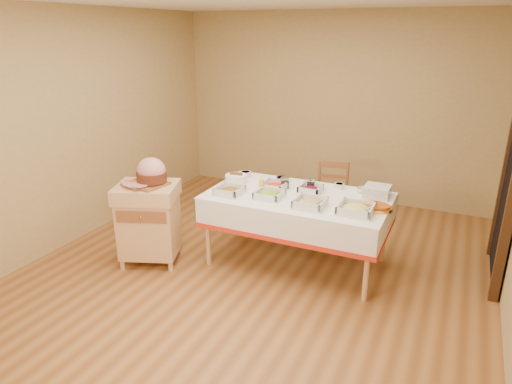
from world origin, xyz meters
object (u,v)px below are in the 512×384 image
Objects in this scene: dining_table at (297,210)px; ham_on_board at (151,173)px; dining_chair at (331,198)px; bread_basket at (236,178)px; mustard_bottle at (262,185)px; butcher_cart at (149,219)px; preserve_jar_left at (285,183)px; preserve_jar_right at (311,184)px; plate_stack at (377,191)px; brass_platter at (373,207)px.

ham_on_board is (-1.36, -0.59, 0.38)m from dining_table.
bread_basket is (-0.86, -0.79, 0.36)m from dining_chair.
mustard_bottle is at bearing -22.39° from bread_basket.
butcher_cart is 7.22× the size of preserve_jar_left.
preserve_jar_left reaches higher than bread_basket.
butcher_cart is at bearing -134.84° from dining_chair.
bread_basket is at bearing -175.58° from preserve_jar_left.
dining_table is at bearing -102.45° from preserve_jar_right.
dining_chair is 2.03× the size of ham_on_board.
preserve_jar_left is (-0.20, 0.15, 0.22)m from dining_table.
dining_table is 2.12× the size of butcher_cart.
dining_chair is (1.51, 1.52, -0.04)m from butcher_cart.
dining_chair is at bearing 45.16° from butcher_cart.
preserve_jar_left is at bearing -169.96° from plate_stack.
ham_on_board is 3.58× the size of preserve_jar_left.
preserve_jar_left is 1.06× the size of preserve_jar_right.
dining_chair is 7.68× the size of preserve_jar_right.
mustard_bottle is (0.98, 0.54, -0.15)m from ham_on_board.
ham_on_board is at bearing -134.65° from dining_chair.
butcher_cart is 2.35m from plate_stack.
preserve_jar_left reaches higher than brass_platter.
butcher_cart is (-1.41, -0.62, -0.11)m from dining_table.
ham_on_board is (-1.47, -1.49, 0.53)m from dining_chair.
preserve_jar_right is (0.25, 0.10, -0.00)m from preserve_jar_left.
bread_basket is (0.61, 0.69, -0.17)m from ham_on_board.
preserve_jar_right reaches higher than brass_platter.
ham_on_board is at bearing -156.72° from dining_table.
dining_table is 7.29× the size of plate_stack.
plate_stack reaches higher than dining_table.
preserve_jar_right is at bearing 33.96° from mustard_bottle.
mustard_bottle is (-0.49, -0.95, 0.39)m from dining_chair.
preserve_jar_right is 0.53m from mustard_bottle.
brass_platter is (0.76, -0.05, 0.18)m from dining_table.
preserve_jar_left is 0.74× the size of mustard_bottle.
preserve_jar_right is at bearing 9.72° from bread_basket.
dining_chair reaches higher than butcher_cart.
preserve_jar_right is (1.46, 0.86, 0.32)m from butcher_cart.
dining_chair is at bearing 42.67° from bread_basket.
brass_platter is at bearing 14.69° from butcher_cart.
mustard_bottle reaches higher than butcher_cart.
bread_basket is at bearing 157.61° from mustard_bottle.
dining_table is 0.79m from bread_basket.
dining_chair reaches higher than bread_basket.
preserve_jar_right reaches higher than dining_chair.
plate_stack reaches higher than brass_platter.
mustard_bottle is (-0.18, -0.20, 0.02)m from preserve_jar_left.
preserve_jar_right is (0.05, 0.24, 0.21)m from dining_table.
mustard_bottle reaches higher than bread_basket.
ham_on_board is 1.80× the size of bread_basket.
butcher_cart is at bearing -156.19° from dining_table.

